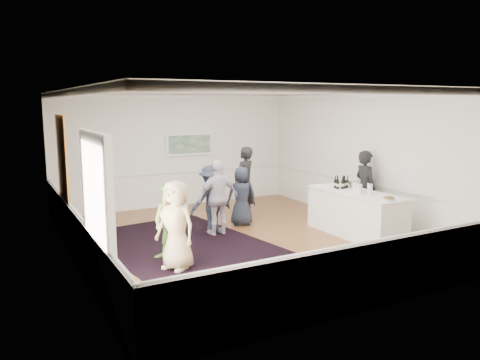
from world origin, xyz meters
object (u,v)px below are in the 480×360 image
guest_dark_a (211,199)px  nut_bowl (389,199)px  bartender (365,188)px  guest_lilac (218,197)px  guest_navy (242,196)px  guest_tan (176,225)px  guest_green (171,223)px  guest_dark_b (245,182)px  ice_bucket (353,186)px  serving_table (356,213)px

guest_dark_a → nut_bowl: size_ratio=6.51×
bartender → guest_lilac: bartender is taller
guest_lilac → guest_navy: 1.00m
guest_tan → guest_green: size_ratio=1.10×
guest_lilac → guest_dark_a: bearing=-72.7°
bartender → guest_dark_b: bearing=49.8°
ice_bucket → nut_bowl: bearing=-94.8°
bartender → guest_dark_b: 3.05m
bartender → guest_navy: bartender is taller
bartender → guest_green: bartender is taller
guest_dark_b → guest_navy: (-0.49, -0.74, -0.20)m
ice_bucket → bartender: bearing=29.4°
guest_green → guest_dark_a: guest_dark_a is taller
guest_dark_a → guest_dark_b: 1.77m
guest_lilac → guest_dark_b: (1.35, 1.23, 0.07)m
bartender → guest_navy: 3.00m
guest_dark_b → guest_navy: guest_dark_b is taller
guest_dark_a → guest_tan: bearing=45.1°
guest_tan → guest_green: bearing=141.5°
serving_table → guest_lilac: guest_lilac is taller
guest_dark_b → guest_green: bearing=12.4°
guest_dark_a → guest_navy: guest_dark_a is taller
ice_bucket → serving_table: bearing=-102.6°
guest_lilac → guest_dark_b: bearing=-142.1°
guest_tan → nut_bowl: 4.37m
serving_table → guest_navy: guest_navy is taller
bartender → nut_bowl: bartender is taller
guest_green → guest_navy: guest_green is taller
serving_table → guest_dark_b: (-1.34, 2.75, 0.42)m
guest_tan → ice_bucket: guest_tan is taller
ice_bucket → guest_tan: bearing=-176.1°
guest_lilac → nut_bowl: guest_lilac is taller
guest_lilac → guest_dark_a: guest_lilac is taller
ice_bucket → guest_green: bearing=177.7°
guest_green → guest_dark_b: 3.81m
guest_navy → nut_bowl: (1.77, -3.04, 0.31)m
guest_dark_b → ice_bucket: bearing=90.4°
guest_dark_b → nut_bowl: 3.99m
guest_green → guest_navy: bearing=86.4°
guest_tan → ice_bucket: 4.39m
guest_navy → serving_table: bearing=154.2°
guest_tan → guest_navy: 3.32m
guest_dark_a → guest_navy: bearing=-168.1°
serving_table → guest_dark_a: guest_dark_a is taller
guest_green → ice_bucket: 4.32m
guest_lilac → serving_table: bearing=146.2°
bartender → nut_bowl: (-0.85, -1.59, 0.11)m
guest_dark_b → nut_bowl: guest_dark_b is taller
guest_navy → nut_bowl: bearing=142.1°
guest_tan → bartender: bearing=67.8°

